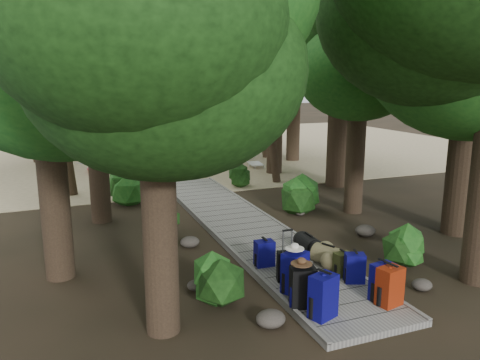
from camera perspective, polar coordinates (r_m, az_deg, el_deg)
name	(u,v)px	position (r m, az deg, el deg)	size (l,w,h in m)	color
ground	(257,239)	(12.01, 2.05, -7.23)	(120.00, 120.00, 0.00)	#2F2417
sand_beach	(145,151)	(27.07, -11.45, 3.54)	(40.00, 22.00, 0.02)	tan
boardwalk	(242,226)	(12.86, 0.29, -5.59)	(2.00, 12.00, 0.12)	gray
backpack_left_a	(323,294)	(8.04, 10.12, -13.52)	(0.44, 0.31, 0.83)	#0F0B67
backpack_left_b	(303,285)	(8.35, 7.67, -12.57)	(0.43, 0.30, 0.79)	black
backpack_left_c	(295,270)	(8.84, 6.71, -10.84)	(0.46, 0.33, 0.85)	#0F0B67
backpack_left_d	(264,252)	(10.00, 2.99, -8.74)	(0.40, 0.29, 0.60)	#0F0B67
backpack_right_a	(390,284)	(8.73, 17.81, -12.00)	(0.43, 0.30, 0.77)	#922105
backpack_right_b	(383,280)	(8.86, 17.04, -11.61)	(0.42, 0.30, 0.76)	#0F0B67
backpack_right_c	(355,266)	(9.48, 13.81, -10.20)	(0.37, 0.27, 0.64)	#0F0B67
backpack_right_d	(343,263)	(9.76, 12.46, -9.83)	(0.34, 0.25, 0.52)	#3A3F17
duffel_right_khaki	(328,255)	(10.24, 10.65, -9.01)	(0.42, 0.63, 0.42)	olive
duffel_right_black	(308,244)	(10.86, 8.34, -7.70)	(0.40, 0.64, 0.40)	black
suitcase_on_boardwalk	(287,266)	(9.34, 5.72, -10.41)	(0.38, 0.21, 0.59)	black
lone_suitcase_on_sand	(188,169)	(19.38, -6.42, 1.32)	(0.42, 0.24, 0.66)	black
hat_brown	(302,261)	(8.15, 7.51, -9.75)	(0.37, 0.37, 0.11)	#51351E
hat_white	(295,246)	(8.63, 6.69, -7.97)	(0.35, 0.35, 0.12)	silver
kayak	(94,170)	(20.85, -17.33, 1.16)	(0.75, 3.41, 0.34)	red
sun_lounger	(255,161)	(21.45, 1.90, 2.31)	(0.56, 1.72, 0.56)	silver
tree_right_b	(478,13)	(13.22, 27.05, 17.68)	(6.21, 6.21, 11.09)	black
tree_right_c	(359,79)	(14.23, 14.35, 11.87)	(4.62, 4.62, 8.00)	black
tree_right_d	(344,23)	(17.95, 12.51, 18.19)	(6.48, 6.48, 11.89)	black
tree_right_e	(276,60)	(19.93, 4.39, 14.41)	(5.29, 5.29, 9.53)	black
tree_right_f	(295,65)	(23.23, 6.70, 13.81)	(5.22, 5.22, 9.32)	black
tree_left_a	(154,87)	(7.02, -10.39, 11.09)	(4.66, 4.66, 7.77)	black
tree_left_b	(43,71)	(9.74, -22.85, 12.12)	(4.60, 4.60, 8.28)	black
tree_left_c	(93,79)	(13.45, -17.52, 11.70)	(4.60, 4.60, 8.00)	black
tree_back_a	(105,64)	(26.22, -16.10, 13.46)	(5.50, 5.50, 9.52)	black
tree_back_b	(176,60)	(27.57, -7.85, 14.31)	(5.64, 5.64, 10.08)	black
tree_back_c	(236,63)	(27.62, -0.48, 14.02)	(5.39, 5.39, 9.70)	black
tree_back_d	(32,71)	(24.62, -24.04, 12.00)	(5.20, 5.20, 8.67)	black
palm_right_a	(278,87)	(18.35, 4.68, 11.21)	(4.32, 4.32, 7.36)	#124114
palm_right_b	(264,64)	(24.21, 2.98, 13.89)	(4.86, 4.86, 9.40)	#124114
palm_right_c	(196,86)	(24.25, -5.37, 11.35)	(4.57, 4.57, 7.27)	#124114
palm_left_a	(56,85)	(16.93, -21.55, 10.72)	(4.77, 4.77, 7.59)	#124114
rock_left_a	(271,319)	(8.04, 3.76, -16.52)	(0.50, 0.45, 0.28)	#4C473F
rock_left_b	(196,285)	(9.30, -5.35, -12.64)	(0.36, 0.32, 0.20)	#4C473F
rock_left_c	(190,242)	(11.50, -6.14, -7.51)	(0.47, 0.42, 0.26)	#4C473F
rock_left_d	(149,218)	(13.70, -11.00, -4.63)	(0.28, 0.25, 0.15)	#4C473F
rock_right_a	(422,285)	(9.89, 21.30, -11.81)	(0.40, 0.36, 0.22)	#4C473F
rock_right_b	(365,231)	(12.61, 15.03, -5.99)	(0.53, 0.48, 0.29)	#4C473F
rock_right_c	(300,213)	(14.10, 7.35, -4.01)	(0.28, 0.25, 0.15)	#4C473F
rock_right_d	(289,192)	(16.39, 6.04, -1.46)	(0.49, 0.44, 0.27)	#4C473F
shrub_left_a	(220,280)	(8.58, -2.51, -12.11)	(1.04, 1.04, 0.93)	#184E17
shrub_left_b	(171,222)	(12.37, -8.44, -5.07)	(0.77, 0.77, 0.69)	#184E17
shrub_left_c	(131,186)	(15.73, -13.14, -0.77)	(1.21, 1.21, 1.08)	#184E17
shrub_right_a	(404,251)	(10.73, 19.31, -8.14)	(0.87, 0.87, 0.79)	#184E17
shrub_right_b	(302,194)	(14.35, 7.55, -1.76)	(1.23, 1.23, 1.11)	#184E17
shrub_right_c	(238,177)	(17.54, -0.28, 0.43)	(0.90, 0.90, 0.81)	#184E17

